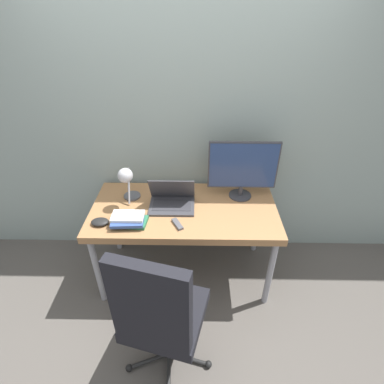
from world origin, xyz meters
name	(u,v)px	position (x,y,z in m)	size (l,w,h in m)	color
ground_plane	(184,305)	(0.00, 0.00, 0.00)	(12.00, 12.00, 0.00)	#514C47
wall_back	(185,125)	(0.00, 0.81, 1.30)	(8.00, 0.05, 2.60)	gray
desk	(184,214)	(0.00, 0.37, 0.70)	(1.51, 0.75, 0.76)	#996B42
laptop	(172,200)	(-0.10, 0.41, 0.81)	(0.37, 0.26, 0.25)	#38383D
monitor	(243,168)	(0.48, 0.56, 1.04)	(0.57, 0.19, 0.50)	#333338
desk_lamp	(127,179)	(-0.45, 0.42, 1.00)	(0.14, 0.26, 0.34)	#4C4C51
office_chair	(160,314)	(-0.11, -0.51, 0.64)	(0.61, 0.61, 1.16)	black
book_stack	(129,219)	(-0.41, 0.17, 0.80)	(0.27, 0.21, 0.08)	#286B47
tv_remote	(177,224)	(-0.04, 0.15, 0.77)	(0.10, 0.14, 0.02)	#4C4C51
game_controller	(100,222)	(-0.63, 0.16, 0.78)	(0.13, 0.10, 0.04)	black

